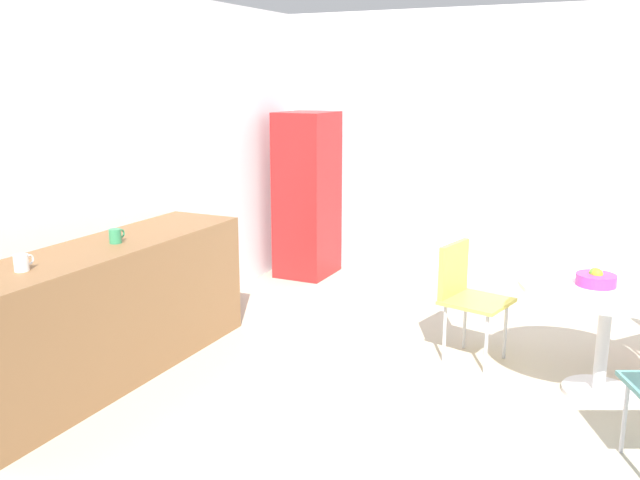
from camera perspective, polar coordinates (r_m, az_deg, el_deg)
ground_plane at (r=4.03m, az=16.20°, el=-16.21°), size 6.00×6.00×0.00m
wall_back at (r=4.97m, az=-19.24°, el=5.04°), size 6.00×0.10×2.60m
wall_side_right at (r=6.55m, az=21.36°, el=6.69°), size 0.10×6.00×2.60m
counter_block at (r=4.76m, az=-17.35°, el=-5.70°), size 2.32×0.60×0.90m
locker_cabinet at (r=6.85m, az=-1.08°, el=3.81°), size 0.60×0.50×1.64m
round_table at (r=4.58m, az=22.87°, el=-5.06°), size 1.08×1.08×0.73m
chair_yellow at (r=4.91m, az=12.01°, el=-3.89°), size 0.50×0.50×0.83m
fruit_bowl at (r=4.47m, az=22.12°, el=-3.04°), size 0.24×0.24×0.11m
mug_white at (r=4.17m, az=-23.71°, el=-1.75°), size 0.13×0.08×0.09m
mug_green at (r=4.67m, az=-16.75°, el=0.33°), size 0.13×0.08×0.09m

